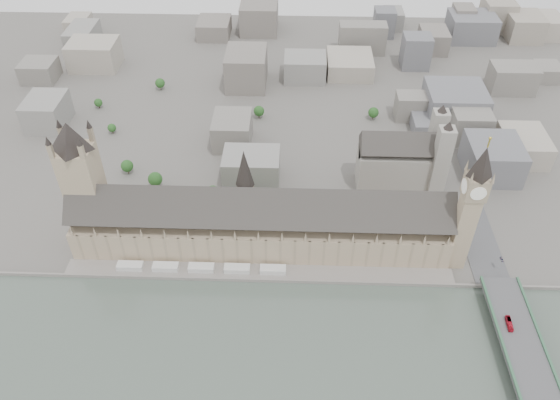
{
  "coord_description": "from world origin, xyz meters",
  "views": [
    {
      "loc": [
        23.7,
        -262.12,
        287.42
      ],
      "look_at": [
        13.52,
        35.03,
        31.78
      ],
      "focal_mm": 35.0,
      "sensor_mm": 36.0,
      "label": 1
    }
  ],
  "objects_px": {
    "westminster_abbey": "(403,161)",
    "red_bus_north": "(509,323)",
    "palace_of_westminster": "(260,223)",
    "elizabeth_tower": "(471,201)",
    "westminster_bridge": "(531,380)",
    "car_approach": "(502,259)",
    "victoria_tower": "(82,178)"
  },
  "relations": [
    {
      "from": "victoria_tower",
      "to": "car_approach",
      "type": "distance_m",
      "value": 294.49
    },
    {
      "from": "westminster_bridge",
      "to": "car_approach",
      "type": "xyz_separation_m",
      "value": [
        6.12,
        89.25,
        5.75
      ]
    },
    {
      "from": "red_bus_north",
      "to": "palace_of_westminster",
      "type": "bearing_deg",
      "value": 158.62
    },
    {
      "from": "palace_of_westminster",
      "to": "westminster_abbey",
      "type": "relative_size",
      "value": 3.9
    },
    {
      "from": "westminster_bridge",
      "to": "red_bus_north",
      "type": "bearing_deg",
      "value": 97.52
    },
    {
      "from": "elizabeth_tower",
      "to": "car_approach",
      "type": "distance_m",
      "value": 56.35
    },
    {
      "from": "elizabeth_tower",
      "to": "victoria_tower",
      "type": "relative_size",
      "value": 1.07
    },
    {
      "from": "red_bus_north",
      "to": "elizabeth_tower",
      "type": "bearing_deg",
      "value": 111.11
    },
    {
      "from": "westminster_bridge",
      "to": "red_bus_north",
      "type": "xyz_separation_m",
      "value": [
        -4.53,
        34.28,
        6.71
      ]
    },
    {
      "from": "westminster_abbey",
      "to": "victoria_tower",
      "type": "bearing_deg",
      "value": -163.5
    },
    {
      "from": "palace_of_westminster",
      "to": "elizabeth_tower",
      "type": "bearing_deg",
      "value": -4.85
    },
    {
      "from": "westminster_abbey",
      "to": "red_bus_north",
      "type": "xyz_separation_m",
      "value": [
        46.55,
        -148.22,
        -13.25
      ]
    },
    {
      "from": "car_approach",
      "to": "victoria_tower",
      "type": "bearing_deg",
      "value": 167.03
    },
    {
      "from": "palace_of_westminster",
      "to": "red_bus_north",
      "type": "xyz_separation_m",
      "value": [
        157.47,
        -72.92,
        -10.88
      ]
    },
    {
      "from": "westminster_bridge",
      "to": "westminster_abbey",
      "type": "xyz_separation_m",
      "value": [
        -51.08,
        182.5,
        19.96
      ]
    },
    {
      "from": "red_bus_north",
      "to": "victoria_tower",
      "type": "bearing_deg",
      "value": 167.64
    },
    {
      "from": "victoria_tower",
      "to": "palace_of_westminster",
      "type": "bearing_deg",
      "value": -2.96
    },
    {
      "from": "westminster_abbey",
      "to": "red_bus_north",
      "type": "relative_size",
      "value": 5.99
    },
    {
      "from": "palace_of_westminster",
      "to": "westminster_bridge",
      "type": "distance_m",
      "value": 195.05
    },
    {
      "from": "palace_of_westminster",
      "to": "westminster_bridge",
      "type": "bearing_deg",
      "value": -33.49
    },
    {
      "from": "victoria_tower",
      "to": "car_approach",
      "type": "relative_size",
      "value": 23.1
    },
    {
      "from": "elizabeth_tower",
      "to": "westminster_abbey",
      "type": "distance_m",
      "value": 96.91
    },
    {
      "from": "westminster_bridge",
      "to": "elizabeth_tower",
      "type": "bearing_deg",
      "value": 104.11
    },
    {
      "from": "westminster_bridge",
      "to": "car_approach",
      "type": "bearing_deg",
      "value": 86.08
    },
    {
      "from": "elizabeth_tower",
      "to": "car_approach",
      "type": "height_order",
      "value": "elizabeth_tower"
    },
    {
      "from": "palace_of_westminster",
      "to": "westminster_abbey",
      "type": "bearing_deg",
      "value": 34.17
    },
    {
      "from": "westminster_abbey",
      "to": "car_approach",
      "type": "xyz_separation_m",
      "value": [
        57.19,
        -93.25,
        -14.2
      ]
    },
    {
      "from": "victoria_tower",
      "to": "westminster_bridge",
      "type": "xyz_separation_m",
      "value": [
        284.0,
        -113.5,
        -50.08
      ]
    },
    {
      "from": "palace_of_westminster",
      "to": "elizabeth_tower",
      "type": "height_order",
      "value": "elizabeth_tower"
    },
    {
      "from": "palace_of_westminster",
      "to": "red_bus_north",
      "type": "bearing_deg",
      "value": -24.85
    },
    {
      "from": "victoria_tower",
      "to": "westminster_bridge",
      "type": "distance_m",
      "value": 309.91
    },
    {
      "from": "victoria_tower",
      "to": "red_bus_north",
      "type": "height_order",
      "value": "victoria_tower"
    }
  ]
}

